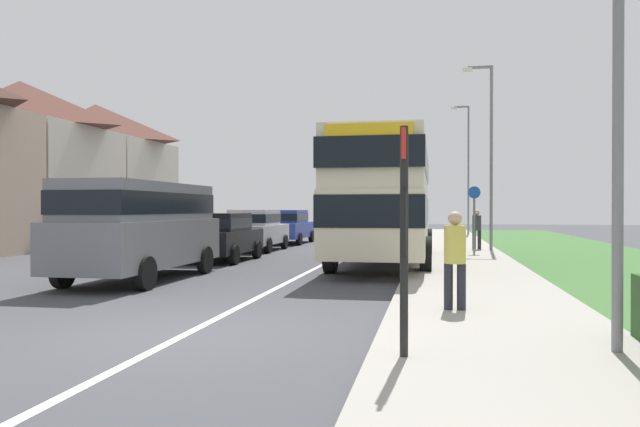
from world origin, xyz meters
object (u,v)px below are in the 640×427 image
Objects in this scene: double_decker_bus at (386,195)px; bus_stop_sign at (404,225)px; parked_car_black at (220,235)px; pedestrian_at_stop at (455,255)px; parked_van_grey at (141,223)px; parked_car_blue at (287,225)px; cycle_route_sign at (474,216)px; pedestrian_walking_away at (477,227)px; street_lamp_far at (467,162)px; street_lamp_mid at (488,145)px; parked_car_silver at (256,228)px.

bus_stop_sign is at bearing -84.65° from double_decker_bus.
pedestrian_at_stop is at bearing -51.33° from parked_car_black.
double_decker_bus reaches higher than parked_van_grey.
parked_van_grey reaches higher than parked_car_black.
parked_car_black is at bearing 89.72° from parked_van_grey.
parked_car_blue is 10.53m from cycle_route_sign.
pedestrian_at_stop is (7.36, -19.02, 0.07)m from parked_car_blue.
parked_car_black is 13.77m from bus_stop_sign.
double_decker_bus is at bearing 101.34° from pedestrian_at_stop.
parked_car_black is 2.35× the size of pedestrian_walking_away.
parked_van_grey reaches higher than pedestrian_walking_away.
double_decker_bus is 9.07m from pedestrian_at_stop.
parked_van_grey is at bearing 133.95° from bus_stop_sign.
cycle_route_sign is 17.20m from street_lamp_far.
double_decker_bus is 1.86× the size of parked_van_grey.
cycle_route_sign is 0.31× the size of street_lamp_far.
street_lamp_far reaches higher than pedestrian_at_stop.
parked_car_black is at bearing 128.67° from pedestrian_at_stop.
parked_car_silver is at bearing -175.92° from street_lamp_mid.
street_lamp_far is at bearing 60.06° from parked_car_silver.
parked_car_black is (0.03, 5.33, -0.51)m from parked_van_grey.
street_lamp_mid is 0.88× the size of street_lamp_far.
double_decker_bus is 12.05m from bus_stop_sign.
parked_car_silver is 8.60m from cycle_route_sign.
parked_car_black is 11.47m from pedestrian_at_stop.
street_lamp_mid is (8.96, 10.77, 2.79)m from parked_van_grey.
double_decker_bus is 3.98× the size of cycle_route_sign.
parked_van_grey is 3.23× the size of pedestrian_walking_away.
pedestrian_walking_away is at bearing 84.72° from pedestrian_at_stop.
pedestrian_walking_away is 0.23× the size of street_lamp_mid.
pedestrian_at_stop is (1.77, -8.82, -1.17)m from double_decker_bus.
street_lamp_mid reaches higher than pedestrian_walking_away.
parked_van_grey is 1.30× the size of parked_car_silver.
bus_stop_sign is at bearing -61.72° from parked_car_black.
double_decker_bus is 21.31m from street_lamp_far.
pedestrian_walking_away is at bearing 61.71° from double_decker_bus.
street_lamp_far reaches higher than parked_car_black.
parked_car_silver is 8.79m from pedestrian_walking_away.
cycle_route_sign reaches higher than parked_van_grey.
pedestrian_walking_away reaches higher than parked_car_blue.
parked_car_silver is 0.90× the size of parked_car_blue.
street_lamp_far is (0.01, 15.28, 0.51)m from street_lamp_mid.
parked_car_black is 22.89m from street_lamp_far.
parked_car_blue is (0.04, 5.27, -0.01)m from parked_car_silver.
double_decker_bus is at bearing -61.26° from parked_car_blue.
parked_van_grey reaches higher than pedestrian_at_stop.
pedestrian_at_stop is (7.19, -3.63, -0.40)m from parked_van_grey.
parked_car_black is 0.54× the size of street_lamp_mid.
street_lamp_mid reaches higher than parked_car_blue.
pedestrian_at_stop is 0.66× the size of cycle_route_sign.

